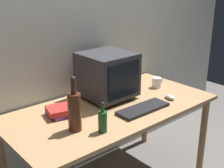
{
  "coord_description": "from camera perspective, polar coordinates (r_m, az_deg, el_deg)",
  "views": [
    {
      "loc": [
        -1.35,
        -1.56,
        1.66
      ],
      "look_at": [
        0.0,
        0.0,
        0.92
      ],
      "focal_mm": 47.95,
      "sensor_mm": 36.0,
      "label": 1
    }
  ],
  "objects": [
    {
      "name": "book_stack",
      "position": [
        2.14,
        -9.46,
        -5.05
      ],
      "size": [
        0.23,
        0.2,
        0.06
      ],
      "color": "#843893",
      "rests_on": "desk"
    },
    {
      "name": "desk",
      "position": [
        2.3,
        0.0,
        -6.2
      ],
      "size": [
        1.62,
        0.8,
        0.74
      ],
      "color": "tan",
      "rests_on": "ground"
    },
    {
      "name": "bottle_short",
      "position": [
        1.88,
        -1.8,
        -7.02
      ],
      "size": [
        0.06,
        0.06,
        0.2
      ],
      "color": "#1E4C23",
      "rests_on": "desk"
    },
    {
      "name": "keyboard",
      "position": [
        2.21,
        5.93,
        -4.71
      ],
      "size": [
        0.42,
        0.16,
        0.02
      ],
      "primitive_type": "cube",
      "rotation": [
        0.0,
        0.0,
        -0.01
      ],
      "color": "black",
      "rests_on": "desk"
    },
    {
      "name": "bottle_tall",
      "position": [
        1.88,
        -7.17,
        -5.01
      ],
      "size": [
        0.09,
        0.09,
        0.36
      ],
      "color": "#472314",
      "rests_on": "desk"
    },
    {
      "name": "mug",
      "position": [
        2.66,
        8.53,
        0.3
      ],
      "size": [
        0.12,
        0.08,
        0.09
      ],
      "color": "white",
      "rests_on": "desk"
    },
    {
      "name": "computer_mouse",
      "position": [
        2.43,
        10.95,
        -2.42
      ],
      "size": [
        0.08,
        0.11,
        0.04
      ],
      "primitive_type": "ellipsoid",
      "rotation": [
        0.0,
        0.0,
        -0.27
      ],
      "color": "beige",
      "rests_on": "desk"
    },
    {
      "name": "crt_monitor",
      "position": [
        2.35,
        -0.9,
        1.72
      ],
      "size": [
        0.39,
        0.39,
        0.37
      ],
      "color": "#333338",
      "rests_on": "desk"
    },
    {
      "name": "back_wall",
      "position": [
        2.47,
        -7.13,
        10.06
      ],
      "size": [
        4.0,
        0.08,
        2.5
      ],
      "primitive_type": "cube",
      "color": "beige",
      "rests_on": "ground"
    }
  ]
}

